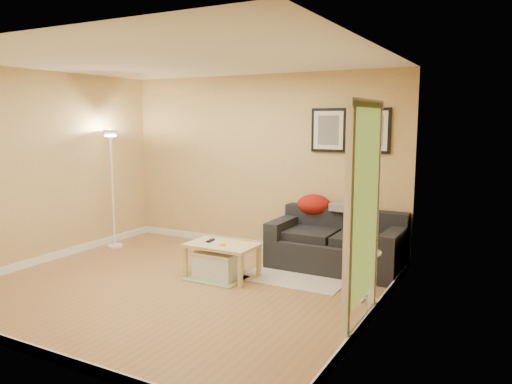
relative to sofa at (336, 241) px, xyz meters
The scene contains 25 objects.
floor 2.09m from the sofa, 132.05° to the right, with size 4.50×4.50×0.00m, color #9B7042.
ceiling 3.03m from the sofa, 132.05° to the right, with size 4.50×4.50×0.00m, color white.
wall_back 1.73m from the sofa, 161.19° to the left, with size 4.50×4.50×0.00m, color tan.
wall_front 3.90m from the sofa, 111.35° to the right, with size 4.50×4.50×0.00m, color tan.
wall_left 4.05m from the sofa, 157.15° to the right, with size 4.00×4.00×0.00m, color tan.
wall_right 1.99m from the sofa, 60.38° to the right, with size 4.00×4.00×0.00m, color tan.
baseboard_back 1.49m from the sofa, 161.57° to the left, with size 4.50×0.02×0.10m, color white.
baseboard_front 3.79m from the sofa, 111.41° to the right, with size 4.50×0.02×0.10m, color white.
baseboard_left 3.94m from the sofa, 157.09° to the right, with size 0.02×4.00×0.10m, color white.
baseboard_right 1.78m from the sofa, 60.66° to the right, with size 0.02×4.00×0.10m, color white.
sofa is the anchor object (origin of this frame).
red_throw 0.67m from the sofa, 144.89° to the left, with size 0.48×0.36×0.28m, color #A61F0F, non-canonical shape.
plaid_throw 0.49m from the sofa, 80.74° to the left, with size 0.42×0.26×0.10m, color tan, non-canonical shape.
framed_print_left 1.52m from the sofa, 123.99° to the left, with size 0.50×0.04×0.60m, color black, non-canonical shape.
framed_print_right 1.52m from the sofa, 56.01° to the left, with size 0.50×0.04×0.60m, color black, non-canonical shape.
area_rug 0.77m from the sofa, 116.79° to the right, with size 1.25×0.85×0.01m, color #C3B19B.
green_runner 1.65m from the sofa, 136.40° to the right, with size 0.70×0.50×0.01m, color #668C4C.
coffee_table 1.53m from the sofa, 137.68° to the right, with size 0.85×0.52×0.43m, color #DEC787, non-canonical shape.
remote_control 1.65m from the sofa, 143.17° to the right, with size 0.05×0.16×0.02m, color black.
tape_roll 1.53m from the sofa, 134.33° to the right, with size 0.07×0.07×0.03m, color yellow.
storage_bin 1.58m from the sofa, 137.64° to the right, with size 0.55×0.40×0.34m, color white, non-canonical shape.
side_table 1.12m from the sofa, 55.10° to the right, with size 0.35×0.35×0.54m, color white, non-canonical shape.
book_stack 1.15m from the sofa, 54.41° to the right, with size 0.19×0.25×0.08m, color #4438A9, non-canonical shape.
floor_lamp 3.46m from the sofa, behind, with size 0.23×0.23×1.80m, color white, non-canonical shape.
doorway 1.98m from the sofa, 63.98° to the right, with size 0.12×1.01×2.13m, color white, non-canonical shape.
Camera 1 is at (3.44, -4.50, 1.95)m, focal length 34.60 mm.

